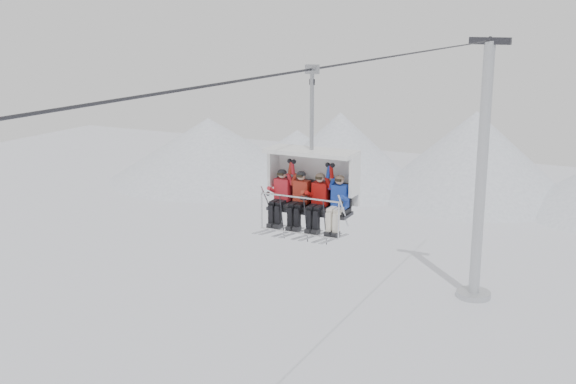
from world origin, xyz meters
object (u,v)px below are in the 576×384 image
at_px(lift_tower_right, 480,191).
at_px(skier_far_right, 338,202).
at_px(skier_center_right, 318,200).
at_px(skier_far_left, 281,195).
at_px(skier_center_left, 300,198).
at_px(chairlift_carrier, 313,178).

distance_m(lift_tower_right, skier_far_right, 21.38).
distance_m(lift_tower_right, skier_center_right, 21.37).
relative_size(lift_tower_right, skier_far_left, 7.99).
height_order(lift_tower_right, skier_far_right, lift_tower_right).
height_order(lift_tower_right, skier_center_left, lift_tower_right).
relative_size(chairlift_carrier, skier_center_left, 2.36).
height_order(lift_tower_right, chairlift_carrier, lift_tower_right).
height_order(chairlift_carrier, skier_center_right, chairlift_carrier).
relative_size(lift_tower_right, skier_center_right, 7.99).
bearing_deg(skier_far_left, skier_center_left, 0.07).
bearing_deg(skier_far_right, skier_center_right, 180.00).
xyz_separation_m(skier_center_left, skier_center_right, (0.51, 0.00, 0.00)).
distance_m(chairlift_carrier, skier_center_right, 0.62).
xyz_separation_m(lift_tower_right, skier_far_left, (-0.75, -20.91, 4.40)).
bearing_deg(skier_far_left, lift_tower_right, 87.94).
relative_size(chairlift_carrier, skier_center_right, 2.36).
relative_size(lift_tower_right, chairlift_carrier, 3.38).
bearing_deg(lift_tower_right, skier_far_left, -92.06).
xyz_separation_m(lift_tower_right, skier_far_right, (0.79, -20.91, 4.40)).
bearing_deg(chairlift_carrier, skier_center_right, -47.37).
xyz_separation_m(skier_center_left, skier_far_right, (1.02, 0.00, 0.00)).
bearing_deg(lift_tower_right, skier_center_left, -90.62).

